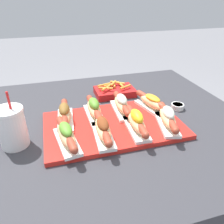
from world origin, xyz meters
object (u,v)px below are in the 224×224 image
at_px(serving_tray, 113,125).
at_px(hot_dog_3, 168,118).
at_px(fries_basket, 115,91).
at_px(hot_dog_4, 65,114).
at_px(hot_dog_6, 122,104).
at_px(hot_dog_1, 103,129).
at_px(drink_cup, 12,128).
at_px(sauce_bowl, 177,106).
at_px(hot_dog_0, 66,135).
at_px(hot_dog_2, 136,122).
at_px(hot_dog_5, 94,109).
at_px(hot_dog_7, 152,102).

height_order(serving_tray, hot_dog_3, hot_dog_3).
bearing_deg(fries_basket, hot_dog_4, -140.30).
bearing_deg(hot_dog_4, hot_dog_6, 3.66).
bearing_deg(hot_dog_4, serving_tray, -20.18).
relative_size(hot_dog_1, drink_cup, 1.09).
bearing_deg(hot_dog_3, drink_cup, 173.96).
bearing_deg(fries_basket, hot_dog_6, -98.66).
bearing_deg(fries_basket, sauce_bowl, -44.47).
relative_size(hot_dog_1, hot_dog_3, 1.02).
bearing_deg(hot_dog_0, sauce_bowl, 15.78).
relative_size(hot_dog_2, hot_dog_3, 1.02).
relative_size(hot_dog_0, hot_dog_3, 1.01).
relative_size(hot_dog_4, hot_dog_6, 1.00).
bearing_deg(hot_dog_6, fries_basket, 81.34).
bearing_deg(hot_dog_2, hot_dog_4, 151.70).
relative_size(serving_tray, hot_dog_2, 2.43).
distance_m(hot_dog_5, hot_dog_7, 0.26).
xyz_separation_m(serving_tray, fries_basket, (0.09, 0.30, 0.01)).
relative_size(serving_tray, fries_basket, 2.68).
relative_size(hot_dog_5, hot_dog_6, 1.00).
bearing_deg(hot_dog_1, hot_dog_2, 4.58).
relative_size(hot_dog_2, hot_dog_5, 1.00).
distance_m(serving_tray, fries_basket, 0.31).
bearing_deg(hot_dog_2, sauce_bowl, 27.55).
xyz_separation_m(hot_dog_1, hot_dog_6, (0.12, 0.16, 0.00)).
bearing_deg(hot_dog_5, hot_dog_7, -1.71).
bearing_deg(hot_dog_0, hot_dog_4, 86.84).
height_order(hot_dog_1, hot_dog_7, hot_dog_1).
xyz_separation_m(serving_tray, hot_dog_1, (-0.06, -0.08, 0.04)).
relative_size(sauce_bowl, drink_cup, 0.28).
height_order(drink_cup, fries_basket, drink_cup).
distance_m(hot_dog_5, sauce_bowl, 0.39).
height_order(hot_dog_1, sauce_bowl, hot_dog_1).
xyz_separation_m(hot_dog_4, hot_dog_6, (0.24, 0.02, 0.00)).
relative_size(hot_dog_1, sauce_bowl, 3.86).
relative_size(hot_dog_6, fries_basket, 1.10).
relative_size(hot_dog_2, hot_dog_4, 1.00).
bearing_deg(drink_cup, fries_basket, 34.06).
relative_size(hot_dog_3, hot_dog_5, 0.98).
relative_size(hot_dog_5, drink_cup, 1.09).
height_order(serving_tray, hot_dog_5, hot_dog_5).
distance_m(hot_dog_4, hot_dog_6, 0.24).
bearing_deg(sauce_bowl, drink_cup, -173.36).
distance_m(hot_dog_4, hot_dog_5, 0.12).
bearing_deg(hot_dog_4, hot_dog_0, -93.16).
xyz_separation_m(hot_dog_2, hot_dog_3, (0.13, -0.01, -0.00)).
bearing_deg(hot_dog_0, hot_dog_7, 20.77).
xyz_separation_m(hot_dog_1, fries_basket, (0.15, 0.37, -0.03)).
height_order(hot_dog_3, drink_cup, drink_cup).
bearing_deg(sauce_bowl, hot_dog_7, 179.79).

